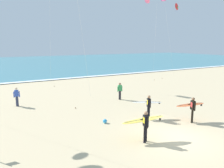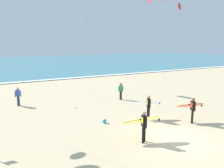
{
  "view_description": "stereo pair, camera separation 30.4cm",
  "coord_description": "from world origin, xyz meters",
  "views": [
    {
      "loc": [
        -8.94,
        -8.44,
        5.21
      ],
      "look_at": [
        -0.97,
        5.4,
        2.3
      ],
      "focal_mm": 36.13,
      "sensor_mm": 36.0,
      "label": 1
    },
    {
      "loc": [
        -8.68,
        -8.59,
        5.21
      ],
      "look_at": [
        -0.97,
        5.4,
        2.3
      ],
      "focal_mm": 36.13,
      "sensor_mm": 36.0,
      "label": 2
    }
  ],
  "objects": [
    {
      "name": "ground_plane",
      "position": [
        0.0,
        0.0,
        0.0
      ],
      "size": [
        160.0,
        160.0,
        0.0
      ],
      "primitive_type": "plane",
      "color": "#D1BA8E"
    },
    {
      "name": "ocean_water",
      "position": [
        0.0,
        53.02,
        0.04
      ],
      "size": [
        160.0,
        60.0,
        0.08
      ],
      "primitive_type": "cube",
      "color": "teal",
      "rests_on": "ground"
    },
    {
      "name": "shoreline_foam",
      "position": [
        0.0,
        23.32,
        0.09
      ],
      "size": [
        160.0,
        1.04,
        0.01
      ],
      "primitive_type": "cube",
      "color": "white",
      "rests_on": "ocean_water"
    },
    {
      "name": "surfer_lead",
      "position": [
        -1.72,
        0.63,
        1.05
      ],
      "size": [
        2.45,
        1.2,
        1.71
      ],
      "color": "black",
      "rests_on": "ground"
    },
    {
      "name": "surfer_trailing",
      "position": [
        2.87,
        1.46,
        1.04
      ],
      "size": [
        2.06,
        1.21,
        1.71
      ],
      "color": "black",
      "rests_on": "ground"
    },
    {
      "name": "surfer_third",
      "position": [
        0.75,
        3.38,
        1.04
      ],
      "size": [
        2.12,
        1.3,
        1.71
      ],
      "color": "black",
      "rests_on": "ground"
    },
    {
      "name": "kite_delta_scarlet_high",
      "position": [
        17.51,
        17.67,
        10.61
      ],
      "size": [
        4.18,
        1.6,
        11.22
      ],
      "color": "red",
      "rests_on": "ground"
    },
    {
      "name": "bystander_blue_top",
      "position": [
        -6.72,
        11.3,
        0.81
      ],
      "size": [
        0.5,
        0.22,
        1.59
      ],
      "color": "#2D334C",
      "rests_on": "ground"
    },
    {
      "name": "bystander_green_top",
      "position": [
        1.9,
        8.92,
        0.81
      ],
      "size": [
        0.5,
        0.22,
        1.59
      ],
      "color": "black",
      "rests_on": "ground"
    },
    {
      "name": "beach_ball",
      "position": [
        -2.29,
        4.05,
        0.14
      ],
      "size": [
        0.28,
        0.28,
        0.28
      ],
      "primitive_type": "sphere",
      "color": "#2D99DB",
      "rests_on": "ground"
    }
  ]
}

